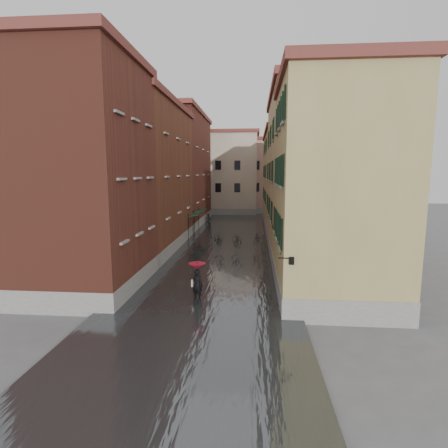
% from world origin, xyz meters
% --- Properties ---
extents(ground, '(120.00, 120.00, 0.00)m').
position_xyz_m(ground, '(0.00, 0.00, 0.00)').
color(ground, '#5C5C5E').
rests_on(ground, ground).
extents(floodwater, '(10.00, 60.00, 0.20)m').
position_xyz_m(floodwater, '(0.00, 13.00, 0.10)').
color(floodwater, '#3C3F43').
rests_on(floodwater, ground).
extents(building_left_near, '(6.00, 8.00, 13.00)m').
position_xyz_m(building_left_near, '(-7.00, -2.00, 6.50)').
color(building_left_near, brown).
rests_on(building_left_near, ground).
extents(building_left_mid, '(6.00, 14.00, 12.50)m').
position_xyz_m(building_left_mid, '(-7.00, 9.00, 6.25)').
color(building_left_mid, brown).
rests_on(building_left_mid, ground).
extents(building_left_far, '(6.00, 16.00, 14.00)m').
position_xyz_m(building_left_far, '(-7.00, 24.00, 7.00)').
color(building_left_far, brown).
rests_on(building_left_far, ground).
extents(building_right_near, '(6.00, 8.00, 11.50)m').
position_xyz_m(building_right_near, '(7.00, -2.00, 5.75)').
color(building_right_near, '#98854E').
rests_on(building_right_near, ground).
extents(building_right_mid, '(6.00, 14.00, 13.00)m').
position_xyz_m(building_right_mid, '(7.00, 9.00, 6.50)').
color(building_right_mid, tan).
rests_on(building_right_mid, ground).
extents(building_right_far, '(6.00, 16.00, 11.50)m').
position_xyz_m(building_right_far, '(7.00, 24.00, 5.75)').
color(building_right_far, '#98854E').
rests_on(building_right_far, ground).
extents(building_end_cream, '(12.00, 9.00, 13.00)m').
position_xyz_m(building_end_cream, '(-3.00, 38.00, 6.50)').
color(building_end_cream, beige).
rests_on(building_end_cream, ground).
extents(building_end_pink, '(10.00, 9.00, 12.00)m').
position_xyz_m(building_end_pink, '(6.00, 40.00, 6.00)').
color(building_end_pink, tan).
rests_on(building_end_pink, ground).
extents(awning_near, '(1.09, 2.81, 2.80)m').
position_xyz_m(awning_near, '(-3.49, 14.34, 2.46)').
color(awning_near, black).
rests_on(awning_near, ground).
extents(awning_far, '(1.09, 3.24, 2.80)m').
position_xyz_m(awning_far, '(-3.48, 18.10, 2.47)').
color(awning_far, black).
rests_on(awning_far, ground).
extents(wall_lantern, '(0.71, 0.22, 0.35)m').
position_xyz_m(wall_lantern, '(4.33, -6.00, 3.01)').
color(wall_lantern, black).
rests_on(wall_lantern, ground).
extents(window_planters, '(0.59, 8.56, 0.84)m').
position_xyz_m(window_planters, '(4.12, -0.60, 3.51)').
color(window_planters, brown).
rests_on(window_planters, ground).
extents(pedestrian_main, '(0.96, 0.96, 2.06)m').
position_xyz_m(pedestrian_main, '(-0.38, -3.36, 1.25)').
color(pedestrian_main, black).
rests_on(pedestrian_main, ground).
extents(pedestrian_far, '(0.97, 0.87, 1.64)m').
position_xyz_m(pedestrian_far, '(-3.13, 22.57, 0.82)').
color(pedestrian_far, black).
rests_on(pedestrian_far, ground).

